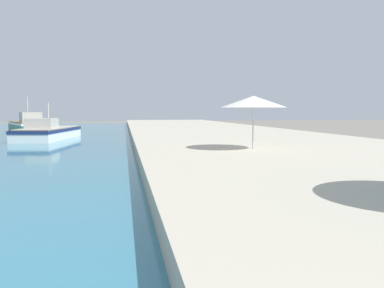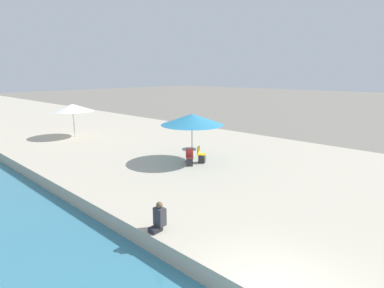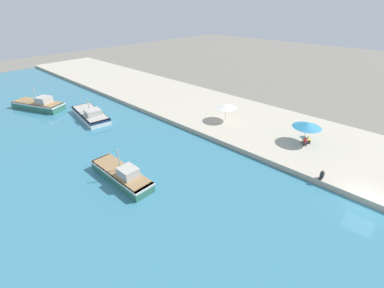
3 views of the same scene
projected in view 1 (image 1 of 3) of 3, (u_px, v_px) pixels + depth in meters
The scene contains 4 objects.
quay_promenade at pixel (217, 134), 35.28m from camera, with size 16.00×90.00×0.64m.
fishing_boat_mid at pixel (48, 132), 32.56m from camera, with size 4.51×9.52×3.21m.
fishing_boat_far at pixel (28, 126), 41.89m from camera, with size 6.33×9.67×4.05m.
cafe_umbrella_white at pixel (253, 102), 18.06m from camera, with size 3.20×3.20×2.57m.
Camera 1 is at (-0.60, 2.76, 2.47)m, focal length 35.00 mm.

